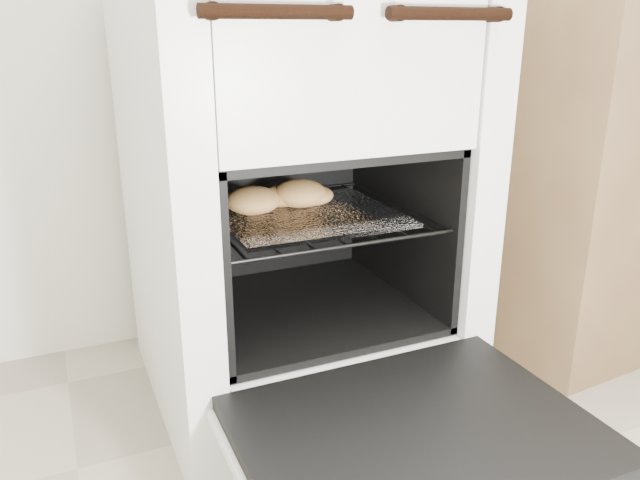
{
  "coord_description": "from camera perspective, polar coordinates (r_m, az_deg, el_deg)",
  "views": [
    {
      "loc": [
        -0.64,
        -0.08,
        0.82
      ],
      "look_at": [
        -0.17,
        0.99,
        0.42
      ],
      "focal_mm": 35.0,
      "sensor_mm": 36.0,
      "label": 1
    }
  ],
  "objects": [
    {
      "name": "stove",
      "position": [
        1.36,
        -2.62,
        4.0
      ],
      "size": [
        0.63,
        0.7,
        0.97
      ],
      "color": "silver",
      "rests_on": "ground"
    },
    {
      "name": "oven_door",
      "position": [
        1.04,
        8.88,
        -17.4
      ],
      "size": [
        0.57,
        0.44,
        0.04
      ],
      "color": "black",
      "rests_on": "stove"
    },
    {
      "name": "oven_rack",
      "position": [
        1.31,
        -1.49,
        2.25
      ],
      "size": [
        0.46,
        0.44,
        0.01
      ],
      "color": "black",
      "rests_on": "stove"
    },
    {
      "name": "foil_sheet",
      "position": [
        1.29,
        -1.14,
        2.27
      ],
      "size": [
        0.36,
        0.32,
        0.01
      ],
      "primitive_type": "cube",
      "color": "white",
      "rests_on": "oven_rack"
    },
    {
      "name": "baked_rolls",
      "position": [
        1.32,
        -3.32,
        4.03
      ],
      "size": [
        0.27,
        0.17,
        0.06
      ],
      "color": "#DEA058",
      "rests_on": "foil_sheet"
    },
    {
      "name": "counter",
      "position": [
        2.01,
        25.39,
        7.49
      ],
      "size": [
        1.03,
        0.74,
        0.98
      ],
      "primitive_type": "cube",
      "rotation": [
        0.0,
        0.0,
        0.09
      ],
      "color": "brown",
      "rests_on": "ground"
    }
  ]
}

